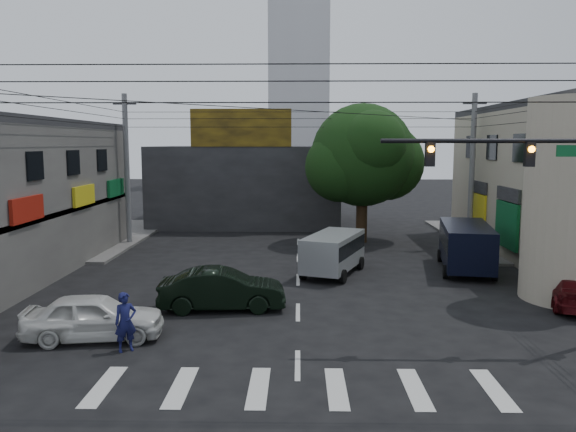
{
  "coord_description": "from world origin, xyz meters",
  "views": [
    {
      "loc": [
        0.02,
        -18.18,
        6.23
      ],
      "look_at": [
        -0.41,
        4.0,
        3.35
      ],
      "focal_mm": 35.0,
      "sensor_mm": 36.0,
      "label": 1
    }
  ],
  "objects_px": {
    "navy_van": "(466,248)",
    "maroon_sedan": "(572,291)",
    "dark_sedan": "(222,289)",
    "traffic_officer": "(126,322)",
    "street_tree": "(363,156)",
    "utility_pole_far_left": "(127,170)",
    "traffic_gantry": "(555,190)",
    "silver_minivan": "(333,254)",
    "utility_pole_far_right": "(472,170)",
    "white_compact": "(94,317)"
  },
  "relations": [
    {
      "from": "navy_van",
      "to": "maroon_sedan",
      "type": "bearing_deg",
      "value": -149.42
    },
    {
      "from": "dark_sedan",
      "to": "traffic_officer",
      "type": "height_order",
      "value": "traffic_officer"
    },
    {
      "from": "street_tree",
      "to": "navy_van",
      "type": "xyz_separation_m",
      "value": [
        4.24,
        -7.93,
        -4.33
      ]
    },
    {
      "from": "utility_pole_far_left",
      "to": "dark_sedan",
      "type": "distance_m",
      "value": 16.13
    },
    {
      "from": "traffic_gantry",
      "to": "silver_minivan",
      "type": "distance_m",
      "value": 11.67
    },
    {
      "from": "silver_minivan",
      "to": "dark_sedan",
      "type": "bearing_deg",
      "value": 163.11
    },
    {
      "from": "utility_pole_far_right",
      "to": "traffic_officer",
      "type": "relative_size",
      "value": 5.08
    },
    {
      "from": "street_tree",
      "to": "dark_sedan",
      "type": "distance_m",
      "value": 16.87
    },
    {
      "from": "traffic_gantry",
      "to": "dark_sedan",
      "type": "relative_size",
      "value": 1.49
    },
    {
      "from": "dark_sedan",
      "to": "navy_van",
      "type": "xyz_separation_m",
      "value": [
        11.09,
        6.75,
        0.36
      ]
    },
    {
      "from": "maroon_sedan",
      "to": "utility_pole_far_left",
      "type": "bearing_deg",
      "value": -17.16
    },
    {
      "from": "white_compact",
      "to": "maroon_sedan",
      "type": "distance_m",
      "value": 17.46
    },
    {
      "from": "utility_pole_far_left",
      "to": "utility_pole_far_right",
      "type": "distance_m",
      "value": 21.0
    },
    {
      "from": "street_tree",
      "to": "dark_sedan",
      "type": "height_order",
      "value": "street_tree"
    },
    {
      "from": "street_tree",
      "to": "traffic_gantry",
      "type": "height_order",
      "value": "street_tree"
    },
    {
      "from": "traffic_officer",
      "to": "dark_sedan",
      "type": "bearing_deg",
      "value": 29.05
    },
    {
      "from": "traffic_gantry",
      "to": "utility_pole_far_left",
      "type": "bearing_deg",
      "value": 137.14
    },
    {
      "from": "traffic_gantry",
      "to": "utility_pole_far_left",
      "type": "distance_m",
      "value": 25.0
    },
    {
      "from": "traffic_gantry",
      "to": "silver_minivan",
      "type": "height_order",
      "value": "traffic_gantry"
    },
    {
      "from": "white_compact",
      "to": "maroon_sedan",
      "type": "bearing_deg",
      "value": -84.37
    },
    {
      "from": "traffic_gantry",
      "to": "utility_pole_far_right",
      "type": "bearing_deg",
      "value": 81.06
    },
    {
      "from": "white_compact",
      "to": "navy_van",
      "type": "height_order",
      "value": "navy_van"
    },
    {
      "from": "white_compact",
      "to": "traffic_gantry",
      "type": "bearing_deg",
      "value": -97.56
    },
    {
      "from": "traffic_gantry",
      "to": "maroon_sedan",
      "type": "bearing_deg",
      "value": 56.1
    },
    {
      "from": "maroon_sedan",
      "to": "navy_van",
      "type": "bearing_deg",
      "value": -54.99
    },
    {
      "from": "street_tree",
      "to": "navy_van",
      "type": "distance_m",
      "value": 9.98
    },
    {
      "from": "utility_pole_far_left",
      "to": "maroon_sedan",
      "type": "distance_m",
      "value": 25.03
    },
    {
      "from": "utility_pole_far_left",
      "to": "navy_van",
      "type": "distance_m",
      "value": 20.27
    },
    {
      "from": "street_tree",
      "to": "navy_van",
      "type": "bearing_deg",
      "value": -61.88
    },
    {
      "from": "traffic_gantry",
      "to": "white_compact",
      "type": "relative_size",
      "value": 1.58
    },
    {
      "from": "street_tree",
      "to": "maroon_sedan",
      "type": "bearing_deg",
      "value": -65.13
    },
    {
      "from": "utility_pole_far_right",
      "to": "navy_van",
      "type": "xyz_separation_m",
      "value": [
        -2.26,
        -6.93,
        -3.46
      ]
    },
    {
      "from": "utility_pole_far_left",
      "to": "navy_van",
      "type": "xyz_separation_m",
      "value": [
        18.74,
        -6.93,
        -3.46
      ]
    },
    {
      "from": "traffic_gantry",
      "to": "traffic_officer",
      "type": "xyz_separation_m",
      "value": [
        -13.0,
        -1.0,
        -3.92
      ]
    },
    {
      "from": "utility_pole_far_right",
      "to": "maroon_sedan",
      "type": "height_order",
      "value": "utility_pole_far_right"
    },
    {
      "from": "utility_pole_far_right",
      "to": "dark_sedan",
      "type": "height_order",
      "value": "utility_pole_far_right"
    },
    {
      "from": "utility_pole_far_right",
      "to": "white_compact",
      "type": "distance_m",
      "value": 24.35
    },
    {
      "from": "dark_sedan",
      "to": "traffic_officer",
      "type": "relative_size",
      "value": 2.67
    },
    {
      "from": "dark_sedan",
      "to": "white_compact",
      "type": "height_order",
      "value": "dark_sedan"
    },
    {
      "from": "dark_sedan",
      "to": "maroon_sedan",
      "type": "xyz_separation_m",
      "value": [
        13.35,
        0.66,
        -0.16
      ]
    },
    {
      "from": "traffic_gantry",
      "to": "utility_pole_far_left",
      "type": "xyz_separation_m",
      "value": [
        -18.32,
        17.0,
        -0.23
      ]
    },
    {
      "from": "dark_sedan",
      "to": "traffic_gantry",
      "type": "bearing_deg",
      "value": -112.23
    },
    {
      "from": "traffic_gantry",
      "to": "maroon_sedan",
      "type": "xyz_separation_m",
      "value": [
        2.68,
        3.98,
        -4.22
      ]
    },
    {
      "from": "utility_pole_far_left",
      "to": "white_compact",
      "type": "distance_m",
      "value": 17.89
    },
    {
      "from": "dark_sedan",
      "to": "navy_van",
      "type": "distance_m",
      "value": 12.99
    },
    {
      "from": "dark_sedan",
      "to": "traffic_officer",
      "type": "distance_m",
      "value": 4.91
    },
    {
      "from": "traffic_gantry",
      "to": "dark_sedan",
      "type": "xyz_separation_m",
      "value": [
        -10.67,
        3.33,
        -4.06
      ]
    },
    {
      "from": "maroon_sedan",
      "to": "traffic_officer",
      "type": "distance_m",
      "value": 16.45
    },
    {
      "from": "street_tree",
      "to": "white_compact",
      "type": "xyz_separation_m",
      "value": [
        -10.5,
        -18.0,
        -4.73
      ]
    },
    {
      "from": "dark_sedan",
      "to": "navy_van",
      "type": "relative_size",
      "value": 0.81
    }
  ]
}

